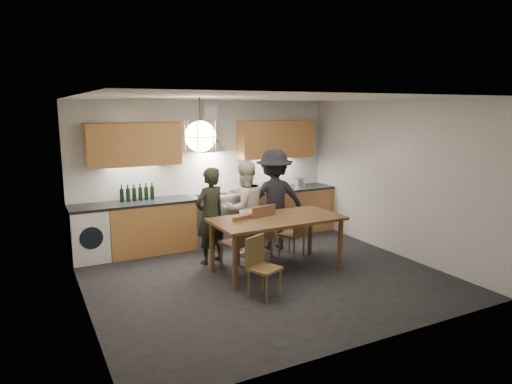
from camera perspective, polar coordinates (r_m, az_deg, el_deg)
name	(u,v)px	position (r m, az deg, el deg)	size (l,w,h in m)	color
ground	(264,276)	(6.90, 1.07, -10.44)	(5.00, 5.00, 0.00)	black
room_shell	(265,162)	(6.49, 1.12, 3.78)	(5.02, 4.52, 2.61)	white
counter_run	(216,219)	(8.47, -5.08, -3.32)	(5.00, 0.62, 0.90)	tan
range_stove	(214,219)	(8.45, -5.22, -3.40)	(0.90, 0.60, 0.92)	silver
wall_fixtures	(211,141)	(8.34, -5.70, 6.37)	(4.30, 0.54, 1.10)	tan
pendant_lamp	(200,136)	(5.95, -6.96, 6.91)	(0.43, 0.43, 0.70)	black
dining_table	(277,224)	(6.91, 2.64, -4.01)	(1.98, 1.01, 0.83)	brown
chair_back_left	(240,239)	(6.91, -2.06, -5.91)	(0.48, 0.48, 0.90)	brown
chair_back_mid	(259,232)	(7.10, 0.36, -4.97)	(0.54, 0.54, 1.00)	brown
chair_back_right	(296,231)	(7.60, 4.97, -4.90)	(0.47, 0.47, 0.79)	brown
chair_front	(260,262)	(6.07, 0.51, -8.79)	(0.48, 0.48, 0.80)	brown
person_left	(210,216)	(7.29, -5.75, -2.96)	(0.57, 0.37, 1.55)	black
person_mid	(244,208)	(7.68, -1.47, -2.06)	(0.77, 0.60, 1.59)	silver
person_right	(274,200)	(8.01, 2.26, -0.95)	(1.13, 0.65, 1.75)	black
mixing_bowl	(274,188)	(8.83, 2.21, 0.49)	(0.28, 0.28, 0.07)	silver
stock_pot	(300,183)	(9.24, 5.49, 1.17)	(0.22, 0.22, 0.15)	#ADADB0
wine_bottles	(137,192)	(8.03, -14.63, -0.03)	(0.59, 0.07, 0.29)	black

